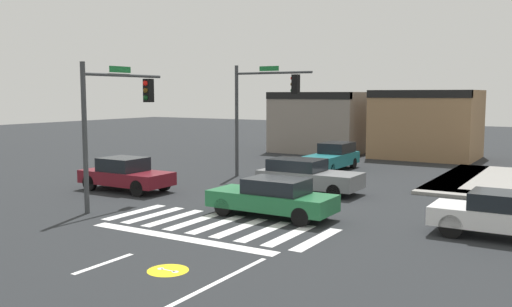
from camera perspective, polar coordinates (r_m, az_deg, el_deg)
The scene contains 12 objects.
ground_plane at distance 22.33m, azimuth 2.63°, elevation -5.01°, with size 120.00×120.00×0.00m, color #232628.
crosswalk_near at distance 18.59m, azimuth -4.08°, elevation -7.30°, with size 7.76×2.96×0.01m.
lane_markings at distance 12.59m, azimuth -20.47°, elevation -14.34°, with size 6.80×20.25×0.01m.
bike_detector_marking at distance 14.07m, azimuth -9.07°, elevation -11.82°, with size 1.03×1.03×0.01m.
storefront_row at distance 40.13m, azimuth 11.96°, elevation 3.12°, with size 14.28×5.34×4.58m.
traffic_signal_southwest at distance 21.75m, azimuth -14.32°, elevation 4.46°, with size 0.32×4.17×5.47m.
traffic_signal_northwest at distance 28.12m, azimuth 0.60°, elevation 5.47°, with size 4.41×0.32×5.79m.
car_white at distance 18.20m, azimuth 24.89°, elevation -5.80°, with size 4.61×1.72×1.40m.
car_gray at distance 24.44m, azimuth 5.25°, elevation -2.28°, with size 4.47×1.90×1.46m.
car_maroon at distance 25.40m, azimuth -13.31°, elevation -2.10°, with size 4.27×1.85×1.49m.
car_teal at distance 31.64m, azimuth 7.85°, elevation -0.36°, with size 1.72×4.70×1.53m.
car_green at distance 19.51m, azimuth 1.73°, elevation -4.54°, with size 4.54×1.73×1.39m.
Camera 1 is at (10.47, -19.24, 4.33)m, focal length 38.77 mm.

